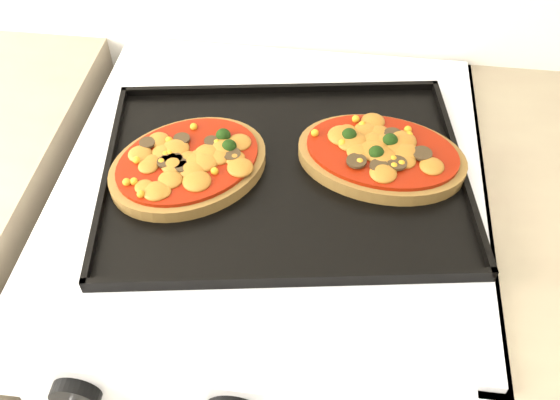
% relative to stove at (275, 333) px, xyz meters
% --- Properties ---
extents(stove, '(0.60, 0.60, 0.91)m').
position_rel_stove_xyz_m(stove, '(0.00, 0.00, 0.00)').
color(stove, silver).
rests_on(stove, floor).
extents(control_panel, '(0.60, 0.02, 0.09)m').
position_rel_stove_xyz_m(control_panel, '(0.00, -0.31, 0.40)').
color(control_panel, silver).
rests_on(control_panel, stove).
extents(knob_left, '(0.06, 0.02, 0.06)m').
position_rel_stove_xyz_m(knob_left, '(-0.18, -0.33, 0.40)').
color(knob_left, black).
rests_on(knob_left, control_panel).
extents(baking_tray, '(0.54, 0.44, 0.02)m').
position_rel_stove_xyz_m(baking_tray, '(0.02, -0.01, 0.47)').
color(baking_tray, black).
rests_on(baking_tray, stove).
extents(pizza_left, '(0.28, 0.27, 0.03)m').
position_rel_stove_xyz_m(pizza_left, '(-0.11, -0.03, 0.48)').
color(pizza_left, brown).
rests_on(pizza_left, baking_tray).
extents(pizza_right, '(0.25, 0.19, 0.03)m').
position_rel_stove_xyz_m(pizza_right, '(0.15, 0.02, 0.48)').
color(pizza_right, brown).
rests_on(pizza_right, baking_tray).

